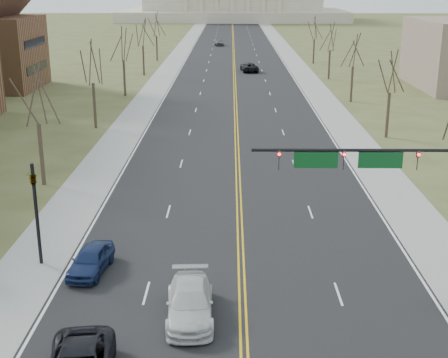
{
  "coord_description": "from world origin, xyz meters",
  "views": [
    {
      "loc": [
        -0.64,
        -19.05,
        15.55
      ],
      "look_at": [
        -1.06,
        20.21,
        3.0
      ],
      "focal_mm": 50.0,
      "sensor_mm": 36.0,
      "label": 1
    }
  ],
  "objects_px": {
    "signal_left": "(36,203)",
    "car_sb_outer_second": "(91,260)",
    "car_far_nb": "(249,67)",
    "signal_mast": "(379,169)",
    "car_far_sb": "(219,42)",
    "car_sb_inner_second": "(190,303)"
  },
  "relations": [
    {
      "from": "signal_mast",
      "to": "car_sb_outer_second",
      "type": "bearing_deg",
      "value": -176.2
    },
    {
      "from": "signal_left",
      "to": "car_far_nb",
      "type": "height_order",
      "value": "signal_left"
    },
    {
      "from": "signal_mast",
      "to": "car_far_nb",
      "type": "xyz_separation_m",
      "value": [
        -4.78,
        79.19,
        -4.94
      ]
    },
    {
      "from": "car_far_nb",
      "to": "car_sb_outer_second",
      "type": "bearing_deg",
      "value": 75.46
    },
    {
      "from": "car_sb_outer_second",
      "to": "car_sb_inner_second",
      "type": "bearing_deg",
      "value": -32.74
    },
    {
      "from": "car_sb_outer_second",
      "to": "car_far_sb",
      "type": "bearing_deg",
      "value": 94.99
    },
    {
      "from": "car_far_nb",
      "to": "signal_mast",
      "type": "bearing_deg",
      "value": 86.75
    },
    {
      "from": "car_sb_inner_second",
      "to": "car_far_nb",
      "type": "relative_size",
      "value": 0.93
    },
    {
      "from": "signal_mast",
      "to": "signal_left",
      "type": "relative_size",
      "value": 2.02
    },
    {
      "from": "signal_left",
      "to": "car_far_nb",
      "type": "distance_m",
      "value": 80.5
    },
    {
      "from": "signal_mast",
      "to": "car_sb_outer_second",
      "type": "height_order",
      "value": "signal_mast"
    },
    {
      "from": "signal_left",
      "to": "car_sb_outer_second",
      "type": "distance_m",
      "value": 4.43
    },
    {
      "from": "car_far_nb",
      "to": "car_far_sb",
      "type": "relative_size",
      "value": 1.19
    },
    {
      "from": "signal_mast",
      "to": "car_far_sb",
      "type": "distance_m",
      "value": 125.99
    },
    {
      "from": "signal_left",
      "to": "car_far_nb",
      "type": "bearing_deg",
      "value": 79.86
    },
    {
      "from": "signal_left",
      "to": "car_far_nb",
      "type": "xyz_separation_m",
      "value": [
        14.17,
        79.19,
        -2.89
      ]
    },
    {
      "from": "signal_mast",
      "to": "car_sb_inner_second",
      "type": "relative_size",
      "value": 2.22
    },
    {
      "from": "car_sb_inner_second",
      "to": "car_far_nb",
      "type": "bearing_deg",
      "value": 83.44
    },
    {
      "from": "car_sb_outer_second",
      "to": "car_far_nb",
      "type": "bearing_deg",
      "value": 89.32
    },
    {
      "from": "signal_left",
      "to": "car_sb_inner_second",
      "type": "height_order",
      "value": "signal_left"
    },
    {
      "from": "car_sb_outer_second",
      "to": "car_far_sb",
      "type": "height_order",
      "value": "car_far_sb"
    },
    {
      "from": "signal_mast",
      "to": "car_sb_inner_second",
      "type": "height_order",
      "value": "signal_mast"
    }
  ]
}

